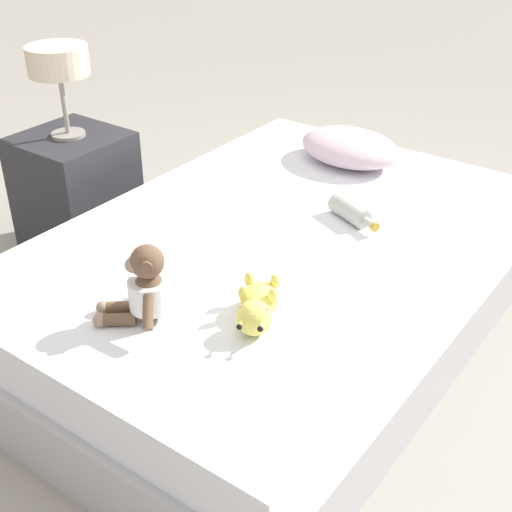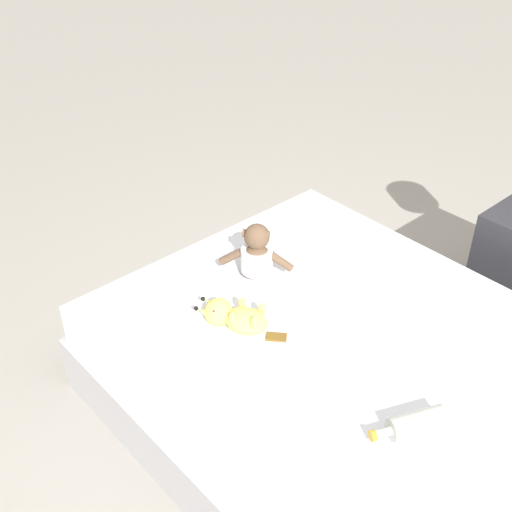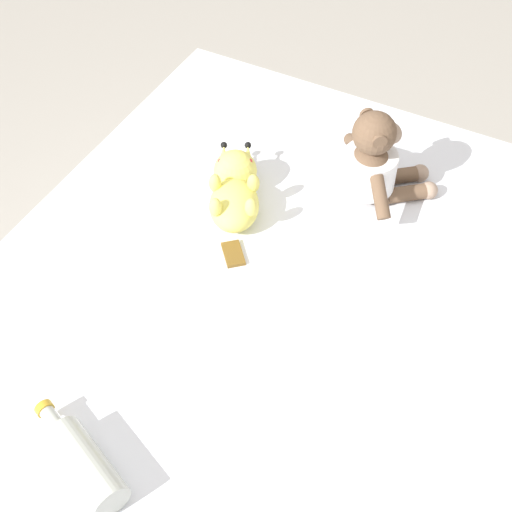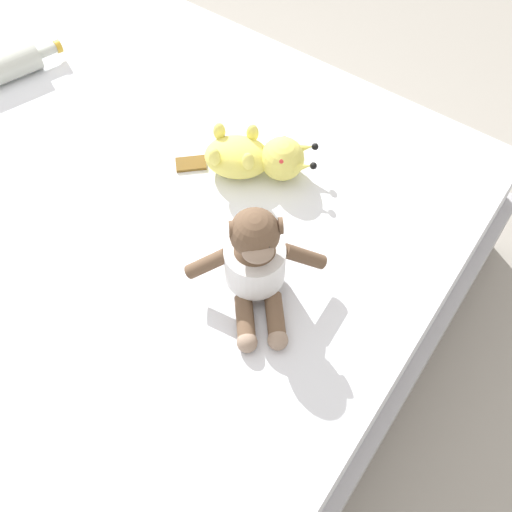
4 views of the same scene
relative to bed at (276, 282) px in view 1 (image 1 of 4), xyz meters
The scene contains 8 objects.
ground_plane 0.20m from the bed, ahead, with size 16.00×16.00×0.00m, color #9E998E.
bed is the anchor object (origin of this frame).
pillow 0.75m from the bed, 98.78° to the left, with size 0.48×0.38×0.13m.
plush_monkey 0.70m from the bed, 90.39° to the right, with size 0.25×0.26×0.24m.
plush_yellow_creature 0.58m from the bed, 61.28° to the right, with size 0.21×0.31×0.10m.
glass_bottle 0.37m from the bed, 54.86° to the left, with size 0.23×0.14×0.07m.
nightstand 1.05m from the bed, behind, with size 0.41×0.41×0.53m.
bedside_lamp 1.22m from the bed, behind, with size 0.24×0.24×0.37m.
Camera 1 is at (1.20, -1.77, 1.58)m, focal length 49.05 mm.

